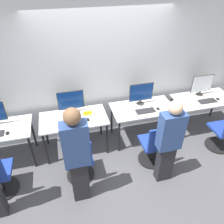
{
  "coord_description": "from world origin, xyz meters",
  "views": [
    {
      "loc": [
        -0.8,
        -2.91,
        3.11
      ],
      "look_at": [
        0.0,
        0.13,
        0.9
      ],
      "focal_mm": 35.0,
      "sensor_mm": 36.0,
      "label": 1
    }
  ],
  "objects_px": {
    "office_chair_left": "(79,162)",
    "monitor_left": "(71,101)",
    "monitor_right": "(141,93)",
    "mouse_right": "(158,109)",
    "keyboard_left": "(74,123)",
    "monitor_far_right": "(202,85)",
    "keyboard_far_right": "(207,101)",
    "office_chair_far_right": "(224,133)",
    "mouse_far_left": "(7,133)",
    "person_right": "(169,141)",
    "person_left": "(77,155)",
    "mouse_left": "(88,119)",
    "mouse_far_right": "(218,99)",
    "office_chair_right": "(154,147)",
    "keyboard_right": "(145,111)"
  },
  "relations": [
    {
      "from": "mouse_left",
      "to": "mouse_far_right",
      "type": "height_order",
      "value": "same"
    },
    {
      "from": "person_right",
      "to": "keyboard_far_right",
      "type": "relative_size",
      "value": 4.24
    },
    {
      "from": "monitor_right",
      "to": "monitor_left",
      "type": "bearing_deg",
      "value": 177.79
    },
    {
      "from": "person_left",
      "to": "mouse_left",
      "type": "bearing_deg",
      "value": 72.7
    },
    {
      "from": "mouse_far_left",
      "to": "mouse_far_right",
      "type": "height_order",
      "value": "same"
    },
    {
      "from": "office_chair_right",
      "to": "person_right",
      "type": "distance_m",
      "value": 0.59
    },
    {
      "from": "monitor_left",
      "to": "monitor_right",
      "type": "distance_m",
      "value": 1.34
    },
    {
      "from": "monitor_left",
      "to": "mouse_left",
      "type": "relative_size",
      "value": 5.3
    },
    {
      "from": "mouse_far_left",
      "to": "office_chair_right",
      "type": "bearing_deg",
      "value": -13.01
    },
    {
      "from": "person_left",
      "to": "keyboard_far_right",
      "type": "bearing_deg",
      "value": 19.69
    },
    {
      "from": "monitor_left",
      "to": "person_left",
      "type": "distance_m",
      "value": 1.3
    },
    {
      "from": "office_chair_left",
      "to": "office_chair_right",
      "type": "distance_m",
      "value": 1.33
    },
    {
      "from": "monitor_right",
      "to": "person_left",
      "type": "bearing_deg",
      "value": -138.35
    },
    {
      "from": "keyboard_far_right",
      "to": "office_chair_far_right",
      "type": "relative_size",
      "value": 0.4
    },
    {
      "from": "office_chair_left",
      "to": "office_chair_right",
      "type": "relative_size",
      "value": 1.0
    },
    {
      "from": "mouse_far_right",
      "to": "mouse_right",
      "type": "bearing_deg",
      "value": -179.18
    },
    {
      "from": "keyboard_left",
      "to": "mouse_left",
      "type": "bearing_deg",
      "value": 5.2
    },
    {
      "from": "office_chair_left",
      "to": "monitor_left",
      "type": "bearing_deg",
      "value": 88.61
    },
    {
      "from": "monitor_far_right",
      "to": "keyboard_far_right",
      "type": "xyz_separation_m",
      "value": [
        0.0,
        -0.28,
        -0.23
      ]
    },
    {
      "from": "mouse_left",
      "to": "monitor_far_right",
      "type": "bearing_deg",
      "value": 6.78
    },
    {
      "from": "keyboard_left",
      "to": "office_chair_far_right",
      "type": "xyz_separation_m",
      "value": [
        2.76,
        -0.56,
        -0.38
      ]
    },
    {
      "from": "person_right",
      "to": "office_chair_far_right",
      "type": "bearing_deg",
      "value": 14.61
    },
    {
      "from": "monitor_right",
      "to": "mouse_right",
      "type": "relative_size",
      "value": 5.3
    },
    {
      "from": "mouse_left",
      "to": "keyboard_far_right",
      "type": "relative_size",
      "value": 0.25
    },
    {
      "from": "person_right",
      "to": "office_chair_far_right",
      "type": "height_order",
      "value": "person_right"
    },
    {
      "from": "monitor_right",
      "to": "keyboard_far_right",
      "type": "relative_size",
      "value": 1.3
    },
    {
      "from": "keyboard_left",
      "to": "mouse_left",
      "type": "height_order",
      "value": "mouse_left"
    },
    {
      "from": "office_chair_left",
      "to": "office_chair_right",
      "type": "xyz_separation_m",
      "value": [
        1.33,
        0.02,
        0.0
      ]
    },
    {
      "from": "person_left",
      "to": "mouse_right",
      "type": "height_order",
      "value": "person_left"
    },
    {
      "from": "mouse_far_right",
      "to": "monitor_far_right",
      "type": "bearing_deg",
      "value": 132.89
    },
    {
      "from": "keyboard_left",
      "to": "mouse_right",
      "type": "distance_m",
      "value": 1.6
    },
    {
      "from": "mouse_left",
      "to": "keyboard_far_right",
      "type": "xyz_separation_m",
      "value": [
        2.44,
        0.01,
        -0.01
      ]
    },
    {
      "from": "keyboard_left",
      "to": "person_right",
      "type": "relative_size",
      "value": 0.24
    },
    {
      "from": "keyboard_left",
      "to": "monitor_far_right",
      "type": "relative_size",
      "value": 0.77
    },
    {
      "from": "office_chair_left",
      "to": "mouse_far_left",
      "type": "bearing_deg",
      "value": 151.94
    },
    {
      "from": "keyboard_far_right",
      "to": "mouse_far_right",
      "type": "distance_m",
      "value": 0.25
    },
    {
      "from": "mouse_far_left",
      "to": "monitor_far_right",
      "type": "bearing_deg",
      "value": 4.84
    },
    {
      "from": "keyboard_left",
      "to": "office_chair_far_right",
      "type": "bearing_deg",
      "value": -11.51
    },
    {
      "from": "monitor_left",
      "to": "mouse_right",
      "type": "bearing_deg",
      "value": -11.43
    },
    {
      "from": "monitor_right",
      "to": "mouse_right",
      "type": "height_order",
      "value": "monitor_right"
    },
    {
      "from": "monitor_right",
      "to": "mouse_far_right",
      "type": "height_order",
      "value": "monitor_right"
    },
    {
      "from": "keyboard_left",
      "to": "monitor_far_right",
      "type": "bearing_deg",
      "value": 6.63
    },
    {
      "from": "monitor_far_right",
      "to": "mouse_far_right",
      "type": "bearing_deg",
      "value": -47.11
    },
    {
      "from": "keyboard_right",
      "to": "office_chair_far_right",
      "type": "height_order",
      "value": "office_chair_far_right"
    },
    {
      "from": "office_chair_left",
      "to": "office_chair_far_right",
      "type": "xyz_separation_m",
      "value": [
        2.78,
        0.02,
        0.0
      ]
    },
    {
      "from": "mouse_left",
      "to": "office_chair_right",
      "type": "xyz_separation_m",
      "value": [
        1.06,
        -0.59,
        -0.39
      ]
    },
    {
      "from": "mouse_far_left",
      "to": "person_right",
      "type": "bearing_deg",
      "value": -20.73
    },
    {
      "from": "keyboard_far_right",
      "to": "mouse_far_left",
      "type": "bearing_deg",
      "value": -179.38
    },
    {
      "from": "keyboard_left",
      "to": "mouse_left",
      "type": "relative_size",
      "value": 4.08
    },
    {
      "from": "monitor_far_right",
      "to": "office_chair_right",
      "type": "bearing_deg",
      "value": -147.55
    }
  ]
}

